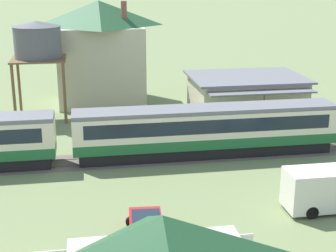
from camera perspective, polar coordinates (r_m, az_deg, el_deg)
name	(u,v)px	position (r m, az deg, el deg)	size (l,w,h in m)	color
ground_plane	(249,152)	(41.98, 9.00, -2.83)	(600.00, 600.00, 0.00)	#707F51
passenger_train	(67,136)	(39.14, -11.11, -1.07)	(86.49, 2.92, 3.91)	#1E6033
railway_track	(151,158)	(40.14, -1.86, -3.55)	(136.10, 3.60, 0.04)	#665B51
station_building	(246,96)	(51.63, 8.62, 3.32)	(11.12, 9.46, 4.05)	beige
station_house_dark_green_roof	(100,51)	(56.34, -7.52, 8.24)	(9.76, 8.03, 10.96)	beige
water_tower	(38,42)	(50.80, -14.26, 9.06)	(5.09, 5.09, 9.46)	brown
parked_car_red	(146,227)	(28.59, -2.41, -11.17)	(2.44, 4.32, 1.26)	red
delivery_truck_grey	(331,189)	(32.87, 17.64, -6.71)	(6.07, 2.17, 2.63)	gray
yard_tree_2	(87,49)	(61.31, -8.97, 8.48)	(5.16, 5.16, 7.80)	#4C3823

